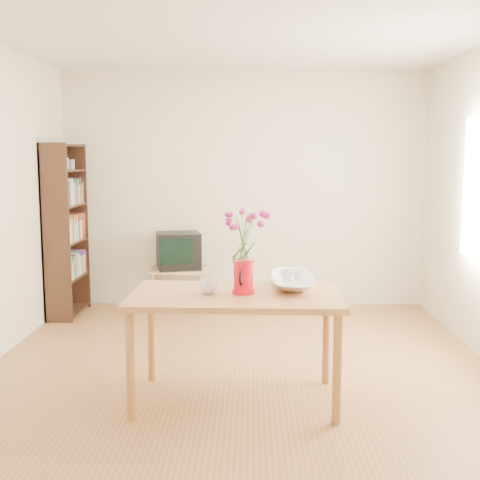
{
  "coord_description": "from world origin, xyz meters",
  "views": [
    {
      "loc": [
        0.09,
        -4.45,
        1.65
      ],
      "look_at": [
        0.0,
        0.3,
        1.0
      ],
      "focal_mm": 45.0,
      "sensor_mm": 36.0,
      "label": 1
    }
  ],
  "objects_px": {
    "table": "(236,305)",
    "pitcher": "(243,278)",
    "mug": "(208,287)",
    "bowl": "(292,256)",
    "television": "(179,250)"
  },
  "relations": [
    {
      "from": "table",
      "to": "pitcher",
      "type": "xyz_separation_m",
      "value": [
        0.05,
        0.0,
        0.19
      ]
    },
    {
      "from": "mug",
      "to": "pitcher",
      "type": "bearing_deg",
      "value": 143.27
    },
    {
      "from": "bowl",
      "to": "television",
      "type": "height_order",
      "value": "bowl"
    },
    {
      "from": "pitcher",
      "to": "bowl",
      "type": "height_order",
      "value": "bowl"
    },
    {
      "from": "table",
      "to": "bowl",
      "type": "bearing_deg",
      "value": 32.05
    },
    {
      "from": "bowl",
      "to": "television",
      "type": "xyz_separation_m",
      "value": [
        -1.08,
        2.27,
        -0.3
      ]
    },
    {
      "from": "pitcher",
      "to": "mug",
      "type": "height_order",
      "value": "pitcher"
    },
    {
      "from": "pitcher",
      "to": "bowl",
      "type": "relative_size",
      "value": 0.51
    },
    {
      "from": "pitcher",
      "to": "table",
      "type": "bearing_deg",
      "value": -169.64
    },
    {
      "from": "television",
      "to": "bowl",
      "type": "bearing_deg",
      "value": -78.07
    },
    {
      "from": "table",
      "to": "bowl",
      "type": "xyz_separation_m",
      "value": [
        0.39,
        0.23,
        0.3
      ]
    },
    {
      "from": "bowl",
      "to": "pitcher",
      "type": "bearing_deg",
      "value": -145.9
    },
    {
      "from": "table",
      "to": "pitcher",
      "type": "bearing_deg",
      "value": 2.02
    },
    {
      "from": "pitcher",
      "to": "television",
      "type": "height_order",
      "value": "pitcher"
    },
    {
      "from": "mug",
      "to": "television",
      "type": "bearing_deg",
      "value": -118.98
    }
  ]
}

